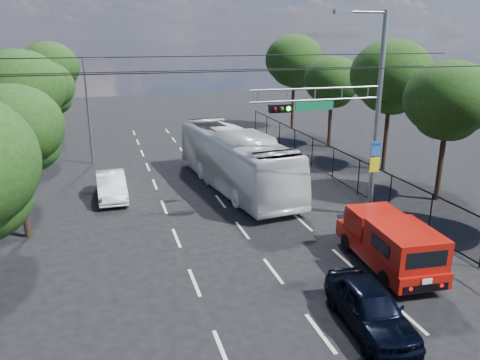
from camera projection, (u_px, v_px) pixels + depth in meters
name	position (u px, v px, depth m)	size (l,w,h in m)	color
ground	(320.00, 333.00, 13.86)	(120.00, 120.00, 0.00)	black
lane_markings	(212.00, 190.00, 26.68)	(6.12, 38.00, 0.01)	beige
signal_mast	(355.00, 110.00, 21.07)	(6.43, 0.39, 9.50)	slate
streetlight_left	(91.00, 106.00, 31.11)	(2.09, 0.22, 7.08)	slate
utility_wires	(237.00, 65.00, 19.81)	(22.00, 5.04, 0.74)	black
fence_right	(348.00, 171.00, 26.77)	(0.06, 34.03, 2.00)	black
tree_right_b	(448.00, 105.00, 23.68)	(4.50, 4.50, 7.31)	black
tree_right_c	(391.00, 81.00, 29.14)	(5.10, 5.10, 8.29)	black
tree_right_d	(332.00, 85.00, 35.70)	(4.32, 4.32, 7.02)	black
tree_right_e	(294.00, 64.00, 42.76)	(5.28, 5.28, 8.58)	black
tree_left_b	(14.00, 134.00, 19.18)	(4.08, 4.08, 6.63)	black
tree_left_c	(21.00, 95.00, 25.19)	(4.80, 4.80, 7.80)	black
tree_left_d	(45.00, 91.00, 32.82)	(4.20, 4.20, 6.83)	black
tree_left_e	(50.00, 71.00, 39.85)	(4.92, 4.92, 7.99)	black
red_pickup	(389.00, 242.00, 17.48)	(2.35, 5.49, 1.99)	black
navy_hatchback	(370.00, 307.00, 13.95)	(1.62, 4.03, 1.37)	black
white_bus	(235.00, 159.00, 26.72)	(2.81, 12.00, 3.34)	silver
white_van	(111.00, 186.00, 25.17)	(1.48, 4.24, 1.40)	white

